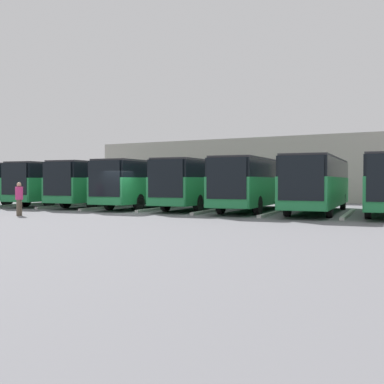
{
  "coord_description": "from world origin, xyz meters",
  "views": [
    {
      "loc": [
        -17.41,
        22.81,
        1.89
      ],
      "look_at": [
        -1.23,
        -6.03,
        1.14
      ],
      "focal_mm": 45.0,
      "sensor_mm": 36.0,
      "label": 1
    }
  ],
  "objects_px": {
    "bus_6": "(69,182)",
    "pedestrian": "(19,198)",
    "bus_7": "(30,182)",
    "bus_5": "(108,182)",
    "bus_3": "(203,182)",
    "bus_2": "(256,182)",
    "bus_4": "(150,182)",
    "bus_1": "(318,182)"
  },
  "relations": [
    {
      "from": "bus_6",
      "to": "pedestrian",
      "type": "distance_m",
      "value": 12.28
    },
    {
      "from": "bus_7",
      "to": "pedestrian",
      "type": "xyz_separation_m",
      "value": [
        -10.38,
        10.09,
        -0.84
      ]
    },
    {
      "from": "pedestrian",
      "to": "bus_5",
      "type": "bearing_deg",
      "value": 168.44
    },
    {
      "from": "bus_3",
      "to": "bus_5",
      "type": "relative_size",
      "value": 1.0
    },
    {
      "from": "bus_5",
      "to": "pedestrian",
      "type": "relative_size",
      "value": 6.76
    },
    {
      "from": "bus_6",
      "to": "bus_2",
      "type": "bearing_deg",
      "value": 173.3
    },
    {
      "from": "bus_4",
      "to": "bus_3",
      "type": "bearing_deg",
      "value": -178.92
    },
    {
      "from": "pedestrian",
      "to": "bus_6",
      "type": "bearing_deg",
      "value": -173.01
    },
    {
      "from": "bus_4",
      "to": "pedestrian",
      "type": "bearing_deg",
      "value": 74.28
    },
    {
      "from": "bus_3",
      "to": "bus_7",
      "type": "height_order",
      "value": "same"
    },
    {
      "from": "bus_7",
      "to": "bus_3",
      "type": "bearing_deg",
      "value": 175.95
    },
    {
      "from": "bus_3",
      "to": "bus_6",
      "type": "distance_m",
      "value": 11.99
    },
    {
      "from": "bus_4",
      "to": "bus_5",
      "type": "relative_size",
      "value": 1.0
    },
    {
      "from": "bus_1",
      "to": "bus_7",
      "type": "relative_size",
      "value": 1.0
    },
    {
      "from": "bus_5",
      "to": "bus_2",
      "type": "bearing_deg",
      "value": 173.31
    },
    {
      "from": "bus_1",
      "to": "bus_5",
      "type": "xyz_separation_m",
      "value": [
        15.98,
        -0.1,
        0.0
      ]
    },
    {
      "from": "bus_1",
      "to": "bus_6",
      "type": "bearing_deg",
      "value": -7.12
    },
    {
      "from": "bus_2",
      "to": "bus_3",
      "type": "relative_size",
      "value": 1.0
    },
    {
      "from": "bus_2",
      "to": "bus_6",
      "type": "height_order",
      "value": "same"
    },
    {
      "from": "bus_7",
      "to": "bus_4",
      "type": "bearing_deg",
      "value": 174.22
    },
    {
      "from": "bus_4",
      "to": "bus_7",
      "type": "distance_m",
      "value": 11.99
    },
    {
      "from": "bus_5",
      "to": "bus_6",
      "type": "xyz_separation_m",
      "value": [
        4.0,
        0.01,
        0.0
      ]
    },
    {
      "from": "bus_4",
      "to": "pedestrian",
      "type": "relative_size",
      "value": 6.76
    },
    {
      "from": "bus_7",
      "to": "pedestrian",
      "type": "distance_m",
      "value": 14.5
    },
    {
      "from": "bus_1",
      "to": "bus_7",
      "type": "height_order",
      "value": "same"
    },
    {
      "from": "bus_5",
      "to": "bus_3",
      "type": "bearing_deg",
      "value": 176.05
    },
    {
      "from": "bus_1",
      "to": "bus_4",
      "type": "xyz_separation_m",
      "value": [
        11.99,
        0.05,
        0.0
      ]
    },
    {
      "from": "bus_1",
      "to": "bus_3",
      "type": "distance_m",
      "value": 8.01
    },
    {
      "from": "bus_5",
      "to": "bus_4",
      "type": "bearing_deg",
      "value": 170.96
    },
    {
      "from": "bus_4",
      "to": "bus_7",
      "type": "bearing_deg",
      "value": -5.78
    },
    {
      "from": "bus_5",
      "to": "pedestrian",
      "type": "xyz_separation_m",
      "value": [
        -2.38,
        10.46,
        -0.84
      ]
    },
    {
      "from": "bus_5",
      "to": "bus_6",
      "type": "height_order",
      "value": "same"
    },
    {
      "from": "bus_5",
      "to": "pedestrian",
      "type": "bearing_deg",
      "value": 95.99
    },
    {
      "from": "bus_2",
      "to": "pedestrian",
      "type": "xyz_separation_m",
      "value": [
        9.6,
        10.5,
        -0.84
      ]
    },
    {
      "from": "bus_1",
      "to": "bus_4",
      "type": "height_order",
      "value": "same"
    },
    {
      "from": "bus_3",
      "to": "bus_7",
      "type": "distance_m",
      "value": 16.0
    },
    {
      "from": "bus_1",
      "to": "bus_2",
      "type": "distance_m",
      "value": 4.0
    },
    {
      "from": "bus_4",
      "to": "bus_5",
      "type": "bearing_deg",
      "value": -9.04
    },
    {
      "from": "bus_5",
      "to": "bus_7",
      "type": "xyz_separation_m",
      "value": [
        7.99,
        0.38,
        0.0
      ]
    },
    {
      "from": "bus_2",
      "to": "bus_1",
      "type": "bearing_deg",
      "value": 171.19
    },
    {
      "from": "bus_4",
      "to": "bus_6",
      "type": "relative_size",
      "value": 1.0
    },
    {
      "from": "bus_4",
      "to": "bus_5",
      "type": "height_order",
      "value": "same"
    }
  ]
}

